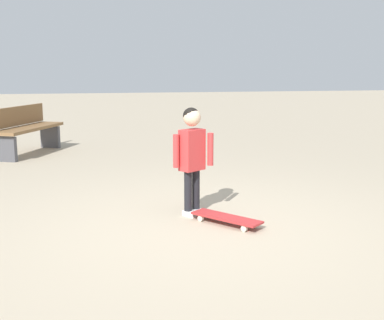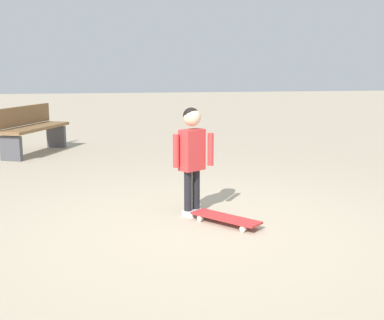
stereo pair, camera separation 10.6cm
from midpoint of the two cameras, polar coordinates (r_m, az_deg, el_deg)
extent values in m
plane|color=tan|center=(4.51, 1.27, -7.98)|extent=(50.00, 50.00, 0.00)
cylinder|color=black|center=(4.92, 1.08, -3.47)|extent=(0.08, 0.08, 0.42)
cube|color=white|center=(4.96, 1.32, -5.94)|extent=(0.15, 0.17, 0.05)
cylinder|color=black|center=(4.85, 0.16, -3.69)|extent=(0.08, 0.08, 0.42)
cube|color=white|center=(4.88, 0.40, -6.20)|extent=(0.15, 0.17, 0.05)
cube|color=#D13838|center=(4.80, 0.63, 1.17)|extent=(0.28, 0.25, 0.40)
cylinder|color=#D13838|center=(4.84, 2.77, 1.24)|extent=(0.06, 0.06, 0.32)
cylinder|color=#D13838|center=(4.74, -1.22, 1.04)|extent=(0.06, 0.06, 0.32)
sphere|color=beige|center=(4.76, 0.64, 4.92)|extent=(0.17, 0.17, 0.17)
sphere|color=black|center=(4.76, 0.55, 5.11)|extent=(0.16, 0.16, 0.16)
cube|color=#B22D2D|center=(4.63, 4.56, -6.65)|extent=(0.59, 0.66, 0.02)
cube|color=#B7B7BC|center=(4.51, 7.11, -7.38)|extent=(0.10, 0.09, 0.02)
cube|color=#B7B7BC|center=(4.77, 2.15, -6.27)|extent=(0.10, 0.09, 0.02)
cylinder|color=beige|center=(4.57, 7.62, -7.42)|extent=(0.06, 0.06, 0.06)
cylinder|color=beige|center=(4.45, 6.57, -7.90)|extent=(0.06, 0.06, 0.06)
cylinder|color=beige|center=(4.84, 2.70, -6.33)|extent=(0.06, 0.06, 0.06)
cylinder|color=beige|center=(4.72, 1.59, -6.74)|extent=(0.06, 0.06, 0.06)
cube|color=brown|center=(8.74, -17.34, 3.57)|extent=(1.06, 1.64, 0.05)
cube|color=brown|center=(8.83, -18.52, 4.87)|extent=(0.70, 1.47, 0.32)
cube|color=#4C4C51|center=(8.19, -19.77, 1.25)|extent=(0.35, 0.22, 0.39)
cube|color=#4C4C51|center=(9.38, -15.05, 2.62)|extent=(0.35, 0.22, 0.39)
camera|label=1|loc=(0.05, -89.37, 0.12)|focal=46.30mm
camera|label=2|loc=(0.05, 90.63, -0.12)|focal=46.30mm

